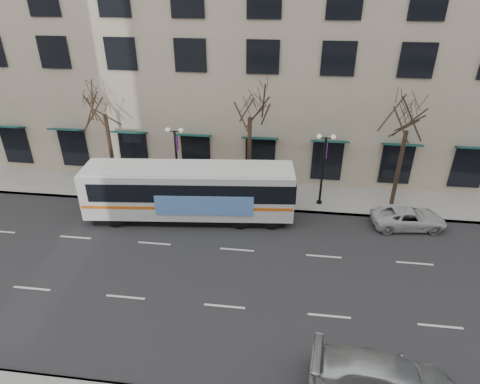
% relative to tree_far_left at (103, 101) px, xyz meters
% --- Properties ---
extents(ground, '(160.00, 160.00, 0.00)m').
position_rel_tree_far_left_xyz_m(ground, '(10.00, -8.80, -6.70)').
color(ground, black).
rests_on(ground, ground).
extents(sidewalk_far, '(80.00, 4.00, 0.15)m').
position_rel_tree_far_left_xyz_m(sidewalk_far, '(15.00, 0.20, -6.62)').
color(sidewalk_far, gray).
rests_on(sidewalk_far, ground).
extents(building_hotel, '(40.00, 20.00, 24.00)m').
position_rel_tree_far_left_xyz_m(building_hotel, '(8.00, 12.20, 5.30)').
color(building_hotel, tan).
rests_on(building_hotel, ground).
extents(tree_far_left, '(3.60, 3.60, 8.34)m').
position_rel_tree_far_left_xyz_m(tree_far_left, '(0.00, 0.00, 0.00)').
color(tree_far_left, black).
rests_on(tree_far_left, ground).
extents(tree_far_mid, '(3.60, 3.60, 8.55)m').
position_rel_tree_far_left_xyz_m(tree_far_mid, '(10.00, 0.00, 0.21)').
color(tree_far_mid, black).
rests_on(tree_far_mid, ground).
extents(tree_far_right, '(3.60, 3.60, 8.06)m').
position_rel_tree_far_left_xyz_m(tree_far_right, '(20.00, 0.00, -0.28)').
color(tree_far_right, black).
rests_on(tree_far_right, ground).
extents(lamp_post_left, '(1.22, 0.45, 5.21)m').
position_rel_tree_far_left_xyz_m(lamp_post_left, '(5.01, -0.60, -3.75)').
color(lamp_post_left, black).
rests_on(lamp_post_left, ground).
extents(lamp_post_right, '(1.22, 0.45, 5.21)m').
position_rel_tree_far_left_xyz_m(lamp_post_right, '(15.01, -0.60, -3.75)').
color(lamp_post_right, black).
rests_on(lamp_post_right, ground).
extents(city_bus, '(13.53, 4.22, 3.61)m').
position_rel_tree_far_left_xyz_m(city_bus, '(6.57, -3.26, -4.73)').
color(city_bus, silver).
rests_on(city_bus, ground).
extents(silver_car, '(5.77, 2.90, 1.61)m').
position_rel_tree_far_left_xyz_m(silver_car, '(16.72, -14.86, -5.89)').
color(silver_car, '#A8ACB0').
rests_on(silver_car, ground).
extents(white_pickup, '(4.77, 2.64, 1.26)m').
position_rel_tree_far_left_xyz_m(white_pickup, '(20.44, -2.65, -6.07)').
color(white_pickup, '#BBBBBB').
rests_on(white_pickup, ground).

